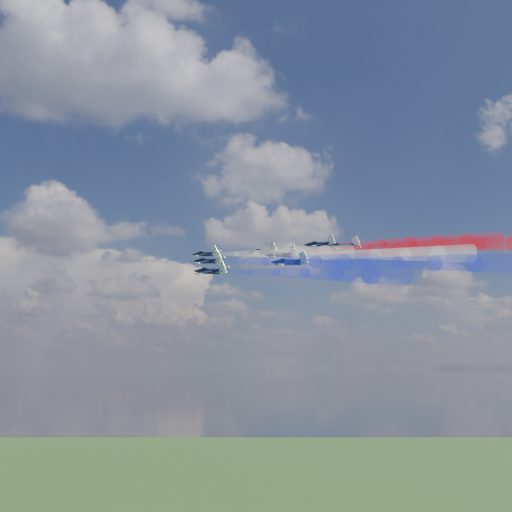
{
  "coord_description": "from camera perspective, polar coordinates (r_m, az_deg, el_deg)",
  "views": [
    {
      "loc": [
        -33.68,
        -129.21,
        116.34
      ],
      "look_at": [
        -15.41,
        21.63,
        146.01
      ],
      "focal_mm": 40.62,
      "sensor_mm": 36.0,
      "label": 1
    }
  ],
  "objects": [
    {
      "name": "jet_lead",
      "position": [
        170.0,
        -4.94,
        0.18
      ],
      "size": [
        15.27,
        15.52,
        7.38
      ],
      "primitive_type": null,
      "rotation": [
        0.13,
        -0.31,
        0.66
      ],
      "color": "black"
    },
    {
      "name": "trail_inner_left",
      "position": [
        133.0,
        3.3,
        -0.51
      ],
      "size": [
        32.46,
        37.98,
        10.7
      ],
      "primitive_type": null,
      "rotation": [
        0.13,
        -0.31,
        0.66
      ],
      "color": "#1A2AE3"
    },
    {
      "name": "trail_rear_left",
      "position": [
        117.49,
        13.85,
        -0.63
      ],
      "size": [
        32.46,
        37.98,
        10.7
      ],
      "primitive_type": null,
      "rotation": [
        0.13,
        -0.31,
        0.66
      ],
      "color": "#1A2AE3"
    },
    {
      "name": "jet_rear_left",
      "position": [
        133.62,
        3.4,
        -0.62
      ],
      "size": [
        15.27,
        15.52,
        7.38
      ],
      "primitive_type": null,
      "rotation": [
        0.13,
        -0.31,
        0.66
      ],
      "color": "black"
    },
    {
      "name": "jet_inner_left",
      "position": [
        152.6,
        -4.71,
        -0.51
      ],
      "size": [
        15.27,
        15.52,
        7.38
      ],
      "primitive_type": null,
      "rotation": [
        0.13,
        -0.31,
        0.66
      ],
      "color": "black"
    },
    {
      "name": "jet_inner_right",
      "position": [
        166.27,
        0.71,
        0.42
      ],
      "size": [
        15.27,
        15.52,
        7.38
      ],
      "primitive_type": null,
      "rotation": [
        0.13,
        -0.31,
        0.66
      ],
      "color": "black"
    },
    {
      "name": "trail_outer_right",
      "position": [
        150.78,
        14.84,
        1.33
      ],
      "size": [
        32.46,
        37.98,
        10.7
      ],
      "primitive_type": null,
      "rotation": [
        0.13,
        -0.31,
        0.66
      ],
      "color": "red"
    },
    {
      "name": "trail_inner_right",
      "position": [
        148.63,
        8.62,
        0.53
      ],
      "size": [
        32.46,
        37.98,
        10.7
      ],
      "primitive_type": null,
      "rotation": [
        0.13,
        -0.31,
        0.66
      ],
      "color": "red"
    },
    {
      "name": "jet_outer_right",
      "position": [
        166.08,
        6.37,
        1.15
      ],
      "size": [
        15.27,
        15.52,
        7.38
      ],
      "primitive_type": null,
      "rotation": [
        0.13,
        -0.31,
        0.66
      ],
      "color": "black"
    },
    {
      "name": "trail_rear_right",
      "position": [
        136.83,
        18.21,
        1.1
      ],
      "size": [
        32.46,
        37.98,
        10.7
      ],
      "primitive_type": null,
      "rotation": [
        0.13,
        -0.31,
        0.66
      ],
      "color": "red"
    },
    {
      "name": "trail_center_third",
      "position": [
        133.76,
        11.62,
        0.17
      ],
      "size": [
        32.46,
        37.98,
        10.7
      ],
      "primitive_type": null,
      "rotation": [
        0.13,
        -0.31,
        0.66
      ],
      "color": "white"
    },
    {
      "name": "jet_rear_right",
      "position": [
        150.98,
        8.6,
        0.93
      ],
      "size": [
        15.27,
        15.52,
        7.38
      ],
      "primitive_type": null,
      "rotation": [
        0.13,
        -0.31,
        0.66
      ],
      "color": "black"
    },
    {
      "name": "jet_outer_left",
      "position": [
        134.66,
        -4.48,
        -1.52
      ],
      "size": [
        15.27,
        15.52,
        7.38
      ],
      "primitive_type": null,
      "rotation": [
        0.13,
        -0.31,
        0.66
      ],
      "color": "black"
    },
    {
      "name": "jet_center_third",
      "position": [
        150.48,
        2.57,
        0.09
      ],
      "size": [
        15.27,
        15.52,
        7.38
      ],
      "primitive_type": null,
      "rotation": [
        0.13,
        -0.31,
        0.66
      ],
      "color": "black"
    },
    {
      "name": "trail_outer_left",
      "position": [
        115.35,
        4.82,
        -1.69
      ],
      "size": [
        32.46,
        37.98,
        10.7
      ],
      "primitive_type": null,
      "rotation": [
        0.13,
        -0.31,
        0.66
      ],
      "color": "#1A2AE3"
    },
    {
      "name": "trail_lead",
      "position": [
        150.16,
        2.12,
        0.27
      ],
      "size": [
        32.46,
        37.98,
        10.7
      ],
      "primitive_type": null,
      "rotation": [
        0.13,
        -0.31,
        0.66
      ],
      "color": "white"
    }
  ]
}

